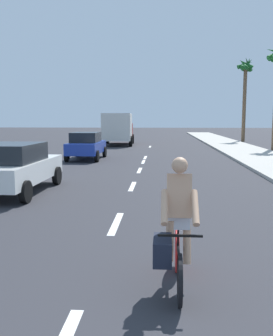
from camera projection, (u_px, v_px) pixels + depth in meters
name	position (u px, v px, depth m)	size (l,w,h in m)	color
ground_plane	(143.00, 162.00, 19.87)	(160.00, 160.00, 0.00)	#2D2D33
sidewalk_strip	(263.00, 158.00, 21.37)	(3.60, 80.00, 0.14)	#B2ADA3
lane_stripe_2	(116.00, 223.00, 8.29)	(0.16, 1.80, 0.01)	white
lane_stripe_3	(132.00, 186.00, 12.84)	(0.16, 1.80, 0.01)	white
lane_stripe_4	(140.00, 170.00, 16.82)	(0.16, 1.80, 0.01)	white
lane_stripe_5	(143.00, 162.00, 20.18)	(0.16, 1.80, 0.01)	white
lane_stripe_6	(145.00, 157.00, 22.43)	(0.16, 1.80, 0.01)	white
lane_stripe_7	(150.00, 147.00, 31.16)	(0.16, 1.80, 0.01)	white
cyclist	(175.00, 230.00, 5.03)	(0.62, 1.71, 1.82)	black
parked_car_white	(14.00, 166.00, 11.65)	(2.05, 4.38, 1.57)	white
parked_car_blue	(86.00, 145.00, 21.32)	(1.85, 3.97, 1.57)	#1E389E
delivery_truck	(118.00, 128.00, 33.06)	(2.88, 6.34, 2.80)	maroon
palm_tree_distant	(245.00, 77.00, 37.25)	(1.69, 1.84, 8.57)	brown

